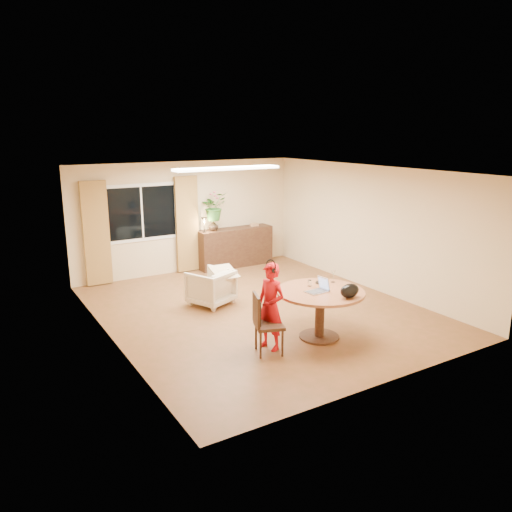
{
  "coord_description": "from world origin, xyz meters",
  "views": [
    {
      "loc": [
        -4.65,
        -7.54,
        3.3
      ],
      "look_at": [
        -0.19,
        -0.2,
        1.12
      ],
      "focal_mm": 35.0,
      "sensor_mm": 36.0,
      "label": 1
    }
  ],
  "objects": [
    {
      "name": "ceiling",
      "position": [
        0.0,
        0.0,
        2.6
      ],
      "size": [
        6.5,
        6.5,
        0.0
      ],
      "primitive_type": "plane",
      "rotation": [
        3.14,
        0.0,
        0.0
      ],
      "color": "white",
      "rests_on": "wall_back"
    },
    {
      "name": "ceiling_panel",
      "position": [
        0.0,
        1.2,
        2.57
      ],
      "size": [
        2.2,
        0.35,
        0.05
      ],
      "primitive_type": "cube",
      "color": "white",
      "rests_on": "ceiling"
    },
    {
      "name": "window",
      "position": [
        -1.1,
        3.23,
        1.5
      ],
      "size": [
        1.7,
        0.03,
        1.3
      ],
      "color": "white",
      "rests_on": "wall_back"
    },
    {
      "name": "dining_chair",
      "position": [
        -0.85,
        -1.65,
        0.47
      ],
      "size": [
        0.56,
        0.54,
        0.94
      ],
      "primitive_type": null,
      "rotation": [
        0.0,
        0.0,
        -0.34
      ],
      "color": "black",
      "rests_on": "floor"
    },
    {
      "name": "tumbler",
      "position": [
        0.17,
        -1.31,
        0.85
      ],
      "size": [
        0.07,
        0.07,
        0.1
      ],
      "primitive_type": null,
      "rotation": [
        0.0,
        0.0,
        0.01
      ],
      "color": "white",
      "rests_on": "dining_table"
    },
    {
      "name": "bouquet",
      "position": [
        0.59,
        3.01,
        1.53
      ],
      "size": [
        0.71,
        0.65,
        0.66
      ],
      "primitive_type": "imported",
      "rotation": [
        0.0,
        0.0,
        0.26
      ],
      "color": "#2F5C22",
      "rests_on": "vase"
    },
    {
      "name": "dining_table",
      "position": [
        0.17,
        -1.59,
        0.63
      ],
      "size": [
        1.41,
        1.41,
        0.8
      ],
      "color": "brown",
      "rests_on": "floor"
    },
    {
      "name": "book_stack",
      "position": [
        1.71,
        3.01,
        0.99
      ],
      "size": [
        0.19,
        0.15,
        0.08
      ],
      "primitive_type": null,
      "rotation": [
        0.0,
        0.0,
        0.05
      ],
      "color": "#8F6149",
      "rests_on": "sideboard"
    },
    {
      "name": "child",
      "position": [
        -0.73,
        -1.52,
        0.68
      ],
      "size": [
        0.57,
        0.46,
        1.36
      ],
      "primitive_type": "imported",
      "rotation": [
        0.0,
        0.0,
        -1.27
      ],
      "color": "red",
      "rests_on": "floor"
    },
    {
      "name": "curtain_right",
      "position": [
        -0.05,
        3.15,
        1.15
      ],
      "size": [
        0.55,
        0.08,
        2.25
      ],
      "primitive_type": "cube",
      "color": "olive",
      "rests_on": "wall_back"
    },
    {
      "name": "armchair",
      "position": [
        -0.63,
        0.78,
        0.34
      ],
      "size": [
        0.98,
        0.99,
        0.69
      ],
      "primitive_type": "imported",
      "rotation": [
        0.0,
        0.0,
        3.55
      ],
      "color": "beige",
      "rests_on": "floor"
    },
    {
      "name": "wine_glass",
      "position": [
        0.63,
        -1.35,
        0.91
      ],
      "size": [
        0.09,
        0.09,
        0.21
      ],
      "primitive_type": null,
      "rotation": [
        0.0,
        0.0,
        -0.3
      ],
      "color": "white",
      "rests_on": "dining_table"
    },
    {
      "name": "pot_lid",
      "position": [
        0.43,
        -1.29,
        0.82
      ],
      "size": [
        0.25,
        0.25,
        0.03
      ],
      "primitive_type": null,
      "rotation": [
        0.0,
        0.0,
        0.23
      ],
      "color": "white",
      "rests_on": "dining_table"
    },
    {
      "name": "wall_back",
      "position": [
        0.0,
        3.25,
        1.3
      ],
      "size": [
        5.5,
        0.0,
        5.5
      ],
      "primitive_type": "plane",
      "rotation": [
        1.57,
        0.0,
        0.0
      ],
      "color": "beige",
      "rests_on": "floor"
    },
    {
      "name": "floor",
      "position": [
        0.0,
        0.0,
        0.0
      ],
      "size": [
        6.5,
        6.5,
        0.0
      ],
      "primitive_type": "plane",
      "color": "brown",
      "rests_on": "ground"
    },
    {
      "name": "sideboard",
      "position": [
        1.15,
        3.01,
        0.48
      ],
      "size": [
        1.91,
        0.47,
        0.95
      ],
      "primitive_type": "cube",
      "color": "black",
      "rests_on": "floor"
    },
    {
      "name": "handbag",
      "position": [
        0.33,
        -2.1,
        0.92
      ],
      "size": [
        0.37,
        0.27,
        0.22
      ],
      "primitive_type": null,
      "rotation": [
        0.0,
        0.0,
        -0.26
      ],
      "color": "black",
      "rests_on": "dining_table"
    },
    {
      "name": "laptop",
      "position": [
        0.06,
        -1.62,
        0.92
      ],
      "size": [
        0.38,
        0.27,
        0.24
      ],
      "primitive_type": null,
      "rotation": [
        0.0,
        0.0,
        0.1
      ],
      "color": "#B7B7BC",
      "rests_on": "dining_table"
    },
    {
      "name": "wall_right",
      "position": [
        2.75,
        0.0,
        1.3
      ],
      "size": [
        0.0,
        6.5,
        6.5
      ],
      "primitive_type": "plane",
      "rotation": [
        1.57,
        0.0,
        -1.57
      ],
      "color": "beige",
      "rests_on": "floor"
    },
    {
      "name": "curtain_left",
      "position": [
        -2.15,
        3.15,
        1.15
      ],
      "size": [
        0.55,
        0.08,
        2.25
      ],
      "primitive_type": "cube",
      "color": "olive",
      "rests_on": "wall_back"
    },
    {
      "name": "desk_lamp",
      "position": [
        0.3,
        2.96,
        1.14
      ],
      "size": [
        0.19,
        0.19,
        0.37
      ],
      "primitive_type": null,
      "rotation": [
        0.0,
        0.0,
        0.3
      ],
      "color": "black",
      "rests_on": "sideboard"
    },
    {
      "name": "wall_left",
      "position": [
        -2.75,
        0.0,
        1.3
      ],
      "size": [
        0.0,
        6.5,
        6.5
      ],
      "primitive_type": "plane",
      "rotation": [
        1.57,
        0.0,
        1.57
      ],
      "color": "beige",
      "rests_on": "floor"
    },
    {
      "name": "vase",
      "position": [
        0.57,
        3.01,
        1.08
      ],
      "size": [
        0.27,
        0.27,
        0.25
      ],
      "primitive_type": "imported",
      "rotation": [
        0.0,
        0.0,
        0.17
      ],
      "color": "black",
      "rests_on": "sideboard"
    },
    {
      "name": "throw",
      "position": [
        -0.36,
        0.71,
        0.7
      ],
      "size": [
        0.48,
        0.57,
        0.03
      ],
      "primitive_type": null,
      "rotation": [
        0.0,
        0.0,
        -0.05
      ],
      "color": "beige",
      "rests_on": "armchair"
    }
  ]
}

